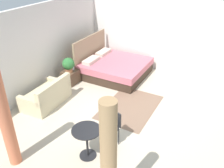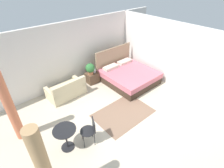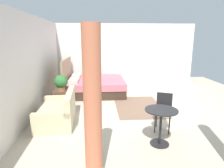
% 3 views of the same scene
% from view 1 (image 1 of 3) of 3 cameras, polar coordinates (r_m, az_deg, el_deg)
% --- Properties ---
extents(ground_plane, '(9.25, 9.02, 0.02)m').
position_cam_1_polar(ground_plane, '(6.99, 3.53, -6.28)').
color(ground_plane, beige).
extents(wall_back, '(9.25, 0.12, 2.68)m').
position_cam_1_polar(wall_back, '(7.93, -16.45, 8.02)').
color(wall_back, silver).
rests_on(wall_back, ground).
extents(wall_right, '(0.12, 6.02, 2.68)m').
position_cam_1_polar(wall_right, '(9.07, 12.38, 11.11)').
color(wall_right, silver).
rests_on(wall_right, ground).
extents(area_rug, '(2.01, 1.40, 0.01)m').
position_cam_1_polar(area_rug, '(7.13, 4.30, -5.39)').
color(area_rug, '#7F604C').
rests_on(area_rug, ground).
extents(bed, '(2.06, 2.18, 1.33)m').
position_cam_1_polar(bed, '(8.82, 0.42, 4.03)').
color(bed, '#38281E').
rests_on(bed, ground).
extents(couch, '(1.46, 0.90, 0.79)m').
position_cam_1_polar(couch, '(7.37, -15.08, -2.78)').
color(couch, beige).
rests_on(couch, ground).
extents(nightstand, '(0.54, 0.45, 0.47)m').
position_cam_1_polar(nightstand, '(8.38, -9.72, 1.68)').
color(nightstand, brown).
rests_on(nightstand, ground).
extents(potted_plant, '(0.40, 0.40, 0.50)m').
position_cam_1_polar(potted_plant, '(8.08, -10.25, 4.58)').
color(potted_plant, '#935B3D').
rests_on(potted_plant, nightstand).
extents(vase, '(0.10, 0.10, 0.18)m').
position_cam_1_polar(vase, '(8.31, -9.26, 3.97)').
color(vase, silver).
rests_on(vase, nightstand).
extents(balcony_table, '(0.63, 0.63, 0.73)m').
position_cam_1_polar(balcony_table, '(5.31, -5.96, -12.55)').
color(balcony_table, black).
rests_on(balcony_table, ground).
extents(cafe_chair_near_window, '(0.57, 0.57, 0.85)m').
position_cam_1_polar(cafe_chair_near_window, '(5.60, 0.06, -9.53)').
color(cafe_chair_near_window, black).
rests_on(cafe_chair_near_window, ground).
extents(curtain_left, '(0.26, 0.26, 2.26)m').
position_cam_1_polar(curtain_left, '(3.94, -0.81, -17.97)').
color(curtain_left, tan).
rests_on(curtain_left, ground).
extents(curtain_right, '(0.25, 0.25, 2.26)m').
position_cam_1_polar(curtain_right, '(5.19, -23.92, -7.61)').
color(curtain_right, '#D1704C').
rests_on(curtain_right, ground).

